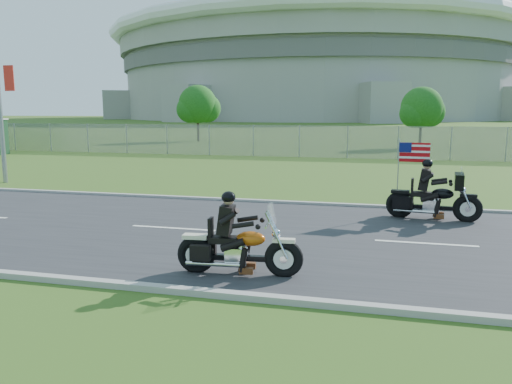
# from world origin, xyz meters

# --- Properties ---
(ground) EXTENTS (420.00, 420.00, 0.00)m
(ground) POSITION_xyz_m (0.00, 0.00, 0.00)
(ground) COLOR #3A5119
(ground) RESTS_ON ground
(road) EXTENTS (120.00, 8.00, 0.04)m
(road) POSITION_xyz_m (0.00, 0.00, 0.02)
(road) COLOR #28282B
(road) RESTS_ON ground
(curb_north) EXTENTS (120.00, 0.18, 0.12)m
(curb_north) POSITION_xyz_m (0.00, 4.05, 0.05)
(curb_north) COLOR #9E9B93
(curb_north) RESTS_ON ground
(curb_south) EXTENTS (120.00, 0.18, 0.12)m
(curb_south) POSITION_xyz_m (0.00, -4.05, 0.05)
(curb_south) COLOR #9E9B93
(curb_south) RESTS_ON ground
(fence) EXTENTS (60.00, 0.03, 2.00)m
(fence) POSITION_xyz_m (-5.00, 20.00, 1.00)
(fence) COLOR gray
(fence) RESTS_ON ground
(stadium) EXTENTS (140.40, 140.40, 29.20)m
(stadium) POSITION_xyz_m (-20.00, 170.00, 15.58)
(stadium) COLOR #A3A099
(stadium) RESTS_ON ground
(tree_fence_near) EXTENTS (3.52, 3.28, 4.75)m
(tree_fence_near) POSITION_xyz_m (6.04, 30.04, 2.97)
(tree_fence_near) COLOR #382316
(tree_fence_near) RESTS_ON ground
(tree_fence_mid) EXTENTS (3.96, 3.69, 5.30)m
(tree_fence_mid) POSITION_xyz_m (-13.95, 34.04, 3.30)
(tree_fence_mid) COLOR #382316
(tree_fence_mid) RESTS_ON ground
(motorcycle_lead) EXTENTS (2.31, 0.68, 1.55)m
(motorcycle_lead) POSITION_xyz_m (0.52, -2.97, 0.49)
(motorcycle_lead) COLOR black
(motorcycle_lead) RESTS_ON ground
(motorcycle_follow) EXTENTS (2.48, 0.87, 2.07)m
(motorcycle_follow) POSITION_xyz_m (4.38, 2.66, 0.57)
(motorcycle_follow) COLOR black
(motorcycle_follow) RESTS_ON ground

